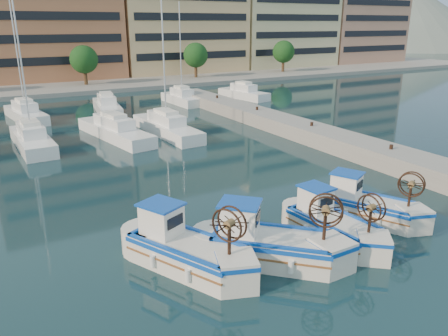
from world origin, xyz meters
TOP-DOWN VIEW (x-y plane):
  - ground at (0.00, 0.00)m, footprint 300.00×300.00m
  - quay at (13.00, 8.00)m, footprint 3.00×60.00m
  - waterfront at (9.23, 65.04)m, footprint 180.00×40.00m
  - hill_east at (140.00, 110.00)m, footprint 160.00×160.00m
  - yacht_marina at (-2.74, 27.93)m, footprint 39.67×22.75m
  - fishing_boat_a at (-4.42, 1.19)m, footprint 3.84×5.15m
  - fishing_boat_b at (-1.34, -0.10)m, footprint 4.87×4.81m
  - fishing_boat_c at (2.23, 0.07)m, footprint 2.21×4.56m
  - fishing_boat_d at (5.18, 0.84)m, footprint 3.52×4.67m

SIDE VIEW (x-z plane):
  - ground at x=0.00m, z-range 0.00..0.00m
  - hill_east at x=140.00m, z-range -25.00..25.00m
  - yacht_marina at x=-2.74m, z-range -5.22..6.28m
  - quay at x=13.00m, z-range 0.00..1.20m
  - fishing_boat_c at x=2.23m, z-range -0.63..2.16m
  - fishing_boat_d at x=5.18m, z-range -0.63..2.18m
  - fishing_boat_a at x=-4.42m, z-range -0.70..2.41m
  - fishing_boat_b at x=-1.34m, z-range -0.70..2.44m
  - waterfront at x=9.23m, z-range -1.70..23.90m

